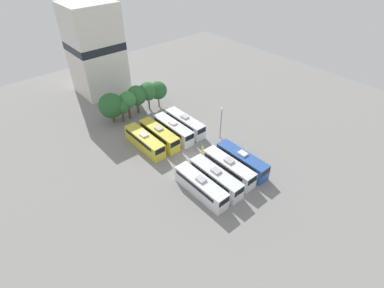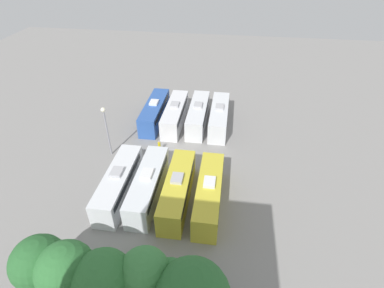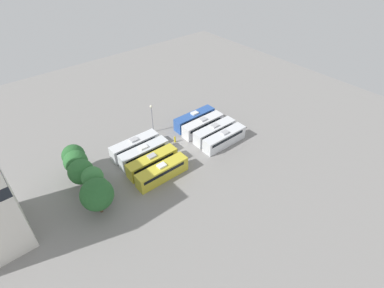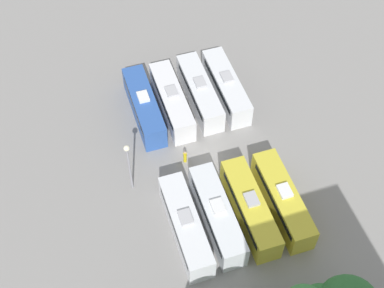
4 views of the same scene
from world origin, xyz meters
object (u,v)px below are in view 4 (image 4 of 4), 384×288
Objects in this scene: bus_1 at (200,92)px; bus_2 at (172,101)px; bus_6 at (217,215)px; bus_3 at (144,106)px; bus_7 at (186,226)px; bus_5 at (250,208)px; worker_person at (185,157)px; light_pole at (128,160)px; bus_4 at (283,200)px; bus_0 at (226,87)px.

bus_2 is (3.49, 0.34, 0.00)m from bus_1.
bus_3 is at bearing -78.72° from bus_6.
bus_6 and bus_7 have the same top height.
bus_7 is (3.29, 0.18, 0.00)m from bus_6.
bus_5 reaches higher than worker_person.
bus_7 is at bearing -0.67° from bus_5.
bus_6 is at bearing 135.69° from light_pole.
bus_2 and bus_4 have the same top height.
bus_0 and bus_7 have the same top height.
light_pole is (7.02, 8.93, 3.17)m from bus_2.
bus_3 is (6.73, 0.13, 0.00)m from bus_1.
bus_2 is at bearing -67.31° from bus_4.
bus_2 is at bearing -95.92° from worker_person.
bus_2 is at bearing 176.32° from bus_3.
bus_1 is 1.00× the size of bus_6.
bus_4 is 11.48m from worker_person.
bus_7 is at bearing 73.03° from worker_person.
bus_4 is at bearing 178.31° from bus_5.
bus_1 is at bearing -174.51° from bus_2.
light_pole is at bearing -27.50° from bus_4.
bus_0 is at bearing 177.80° from bus_1.
bus_4 is at bearing 90.04° from bus_0.
bus_4 and bus_5 have the same top height.
bus_3 is at bearing -72.13° from worker_person.
worker_person is 7.60m from light_pole.
bus_4 reaches higher than worker_person.
bus_0 is 1.00× the size of bus_7.
bus_1 and bus_5 have the same top height.
bus_1 and bus_6 have the same top height.
bus_4 is at bearing 152.50° from light_pole.
bus_0 is at bearing -178.19° from bus_2.
light_pole is at bearing -44.31° from bus_6.
bus_0 is 6.22× the size of worker_person.
light_pole is at bearing 33.63° from bus_0.
bus_5 is (3.43, 16.19, 0.00)m from bus_0.
bus_2 is 1.00× the size of bus_4.
bus_0 is 1.00× the size of bus_1.
worker_person is (7.49, 7.65, -0.88)m from bus_0.
bus_3 is at bearing 1.08° from bus_1.
bus_6 is at bearing 101.28° from bus_3.
bus_3 is 1.00× the size of bus_4.
bus_6 is (6.78, 15.93, 0.00)m from bus_0.
bus_1 is 17.62m from bus_7.
light_pole is at bearing 13.37° from worker_person.
bus_4 is at bearing 121.45° from bus_3.
bus_0 is 10.74m from worker_person.
bus_5 is at bearing 101.63° from bus_2.
bus_0 is at bearing -101.95° from bus_5.
bus_6 is at bearing -3.06° from bus_4.
bus_2 is 15.72m from bus_6.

